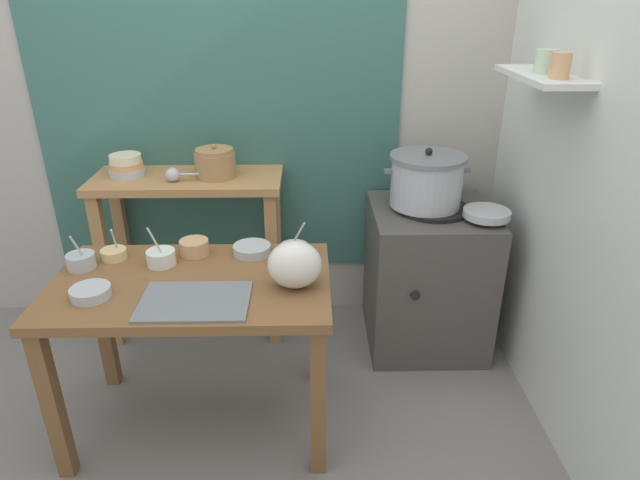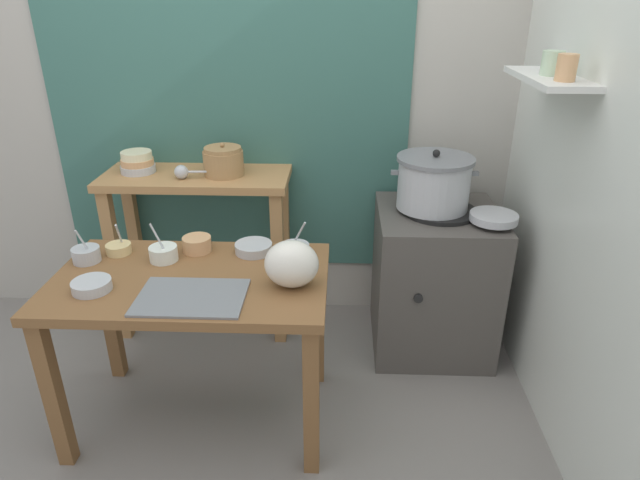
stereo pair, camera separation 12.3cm
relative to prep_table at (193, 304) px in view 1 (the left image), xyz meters
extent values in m
plane|color=gray|center=(0.15, -0.08, -0.61)|extent=(9.00, 9.00, 0.00)
cube|color=#B2ADA3|center=(0.25, 1.02, 0.69)|extent=(4.40, 0.10, 2.60)
cube|color=#38665B|center=(0.00, 0.96, 0.74)|extent=(1.90, 0.02, 2.10)
cube|color=silver|center=(1.55, 0.12, 0.69)|extent=(0.10, 3.20, 2.60)
cube|color=silver|center=(1.40, 0.32, 0.84)|extent=(0.20, 0.56, 0.02)
cylinder|color=tan|center=(1.40, 0.17, 0.90)|extent=(0.07, 0.07, 0.09)
cylinder|color=#B7D1AD|center=(1.40, 0.31, 0.90)|extent=(0.08, 0.08, 0.09)
cube|color=brown|center=(0.00, 0.00, 0.09)|extent=(1.10, 0.66, 0.04)
cube|color=brown|center=(-0.50, -0.28, -0.27)|extent=(0.06, 0.06, 0.68)
cube|color=brown|center=(0.50, -0.28, -0.27)|extent=(0.06, 0.06, 0.68)
cube|color=brown|center=(-0.50, 0.28, -0.27)|extent=(0.06, 0.06, 0.68)
cube|color=brown|center=(0.50, 0.28, -0.27)|extent=(0.06, 0.06, 0.68)
cube|color=#B27F4C|center=(-0.15, 0.75, 0.27)|extent=(0.96, 0.40, 0.04)
cube|color=#B27F4C|center=(-0.58, 0.60, -0.18)|extent=(0.06, 0.06, 0.86)
cube|color=#B27F4C|center=(0.28, 0.60, -0.18)|extent=(0.06, 0.06, 0.86)
cube|color=#B27F4C|center=(-0.58, 0.90, -0.18)|extent=(0.06, 0.06, 0.86)
cube|color=#B27F4C|center=(0.28, 0.90, -0.18)|extent=(0.06, 0.06, 0.86)
cube|color=#4C4742|center=(1.09, 0.62, -0.23)|extent=(0.60, 0.60, 0.76)
cylinder|color=black|center=(1.09, 0.62, 0.16)|extent=(0.36, 0.36, 0.02)
cylinder|color=black|center=(0.97, 0.32, -0.16)|extent=(0.04, 0.02, 0.04)
cylinder|color=#B7BABF|center=(1.05, 0.64, 0.29)|extent=(0.35, 0.35, 0.24)
cylinder|color=slate|center=(1.05, 0.64, 0.42)|extent=(0.37, 0.37, 0.02)
sphere|color=black|center=(1.05, 0.64, 0.45)|extent=(0.04, 0.04, 0.04)
cube|color=slate|center=(0.86, 0.64, 0.35)|extent=(0.04, 0.02, 0.02)
cube|color=slate|center=(1.24, 0.64, 0.35)|extent=(0.04, 0.02, 0.02)
cylinder|color=#A37A4C|center=(0.00, 0.75, 0.35)|extent=(0.20, 0.20, 0.12)
cylinder|color=#A37A4C|center=(0.00, 0.75, 0.42)|extent=(0.19, 0.19, 0.02)
sphere|color=#A37A4C|center=(0.00, 0.75, 0.45)|extent=(0.02, 0.02, 0.02)
cylinder|color=#B7BABF|center=(-0.45, 0.78, 0.31)|extent=(0.18, 0.18, 0.04)
cylinder|color=tan|center=(-0.45, 0.78, 0.35)|extent=(0.17, 0.17, 0.03)
cylinder|color=beige|center=(-0.45, 0.78, 0.38)|extent=(0.16, 0.16, 0.04)
sphere|color=#B7BABF|center=(-0.20, 0.68, 0.33)|extent=(0.07, 0.07, 0.07)
cylinder|color=#B7BABF|center=(-0.05, 0.69, 0.33)|extent=(0.24, 0.03, 0.01)
cube|color=slate|center=(0.05, -0.17, 0.12)|extent=(0.40, 0.28, 0.01)
ellipsoid|color=silver|center=(0.42, -0.06, 0.20)|extent=(0.21, 0.17, 0.19)
cylinder|color=#B7BABF|center=(1.31, 0.48, 0.19)|extent=(0.22, 0.22, 0.04)
cylinder|color=#B7BABF|center=(-0.34, -0.13, 0.13)|extent=(0.15, 0.15, 0.04)
cylinder|color=#BFB28C|center=(-0.34, -0.13, 0.15)|extent=(0.13, 0.13, 0.01)
cylinder|color=#E5C684|center=(-0.36, 0.19, 0.13)|extent=(0.11, 0.11, 0.04)
cylinder|color=brown|center=(-0.36, 0.19, 0.15)|extent=(0.09, 0.09, 0.01)
cylinder|color=#B7BABF|center=(-0.35, 0.20, 0.19)|extent=(0.03, 0.10, 0.15)
cylinder|color=silver|center=(-0.14, 0.14, 0.14)|extent=(0.12, 0.12, 0.06)
cylinder|color=#BFB28C|center=(-0.14, 0.14, 0.17)|extent=(0.10, 0.10, 0.01)
cylinder|color=#B7BABF|center=(-0.15, 0.12, 0.20)|extent=(0.08, 0.02, 0.17)
cylinder|color=#B7BABF|center=(0.41, 0.20, 0.14)|extent=(0.12, 0.12, 0.05)
cylinder|color=maroon|center=(0.41, 0.20, 0.16)|extent=(0.10, 0.10, 0.01)
cylinder|color=#B7BABF|center=(0.42, 0.22, 0.19)|extent=(0.08, 0.06, 0.16)
cylinder|color=#B7BABF|center=(0.22, 0.23, 0.13)|extent=(0.16, 0.16, 0.04)
cylinder|color=#337238|center=(0.22, 0.23, 0.15)|extent=(0.14, 0.14, 0.01)
cylinder|color=tan|center=(-0.03, 0.23, 0.14)|extent=(0.12, 0.12, 0.07)
cylinder|color=#337238|center=(-0.03, 0.23, 0.17)|extent=(0.11, 0.11, 0.01)
cylinder|color=#B7BABF|center=(-0.47, 0.11, 0.14)|extent=(0.11, 0.11, 0.06)
cylinder|color=beige|center=(-0.47, 0.11, 0.17)|extent=(0.10, 0.10, 0.01)
cylinder|color=#B7BABF|center=(-0.46, 0.10, 0.19)|extent=(0.05, 0.04, 0.15)
camera|label=1|loc=(0.48, -1.90, 1.16)|focal=30.60mm
camera|label=2|loc=(0.60, -1.90, 1.16)|focal=30.60mm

